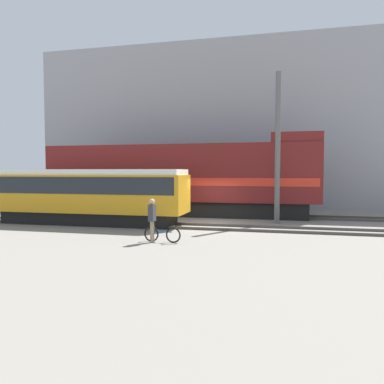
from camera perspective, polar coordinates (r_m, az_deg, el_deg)
name	(u,v)px	position (r m, az deg, el deg)	size (l,w,h in m)	color
ground_plane	(209,223)	(21.31, 2.62, -4.74)	(120.00, 120.00, 0.00)	gray
track_near	(202,227)	(19.47, 1.57, -5.28)	(60.00, 1.50, 0.14)	#47423D
track_far	(219,215)	(24.67, 4.12, -3.50)	(60.00, 1.50, 0.14)	#47423D
building_backdrop	(235,128)	(33.11, 6.56, 9.72)	(33.29, 6.00, 13.45)	#99999E
freight_locomotive	(181,178)	(25.05, -1.72, 2.08)	(18.11, 3.04, 5.26)	black
streetcar	(88,193)	(21.58, -15.55, -0.12)	(11.11, 2.54, 3.04)	black
bicycle	(162,234)	(15.56, -4.56, -6.47)	(1.61, 0.44, 0.70)	black
person	(152,216)	(15.46, -6.11, -3.62)	(0.24, 0.37, 1.80)	#8C7A5B
utility_pole_left	(278,148)	(21.56, 12.92, 6.53)	(0.30, 0.30, 8.44)	#595959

